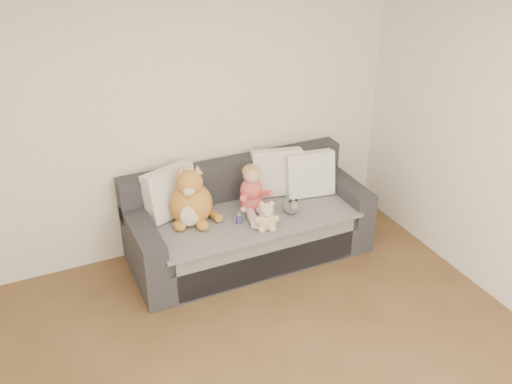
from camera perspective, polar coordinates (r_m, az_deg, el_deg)
room_shell at (r=3.34m, az=0.85°, el=-4.51°), size 5.00×5.00×5.00m
sofa at (r=5.35m, az=-0.85°, el=-3.28°), size 2.20×0.94×0.85m
cushion_left at (r=5.14m, az=-8.57°, el=-0.03°), size 0.53×0.37×0.46m
cushion_right_back at (r=5.46m, az=2.11°, el=1.99°), size 0.52×0.33×0.46m
cushion_right_front at (r=5.46m, az=5.38°, el=1.82°), size 0.49×0.28×0.44m
toddler at (r=5.13m, az=-0.31°, el=-0.13°), size 0.33×0.47×0.46m
plush_cat at (r=5.00m, az=-6.48°, el=-0.94°), size 0.44×0.40×0.58m
teddy_bear at (r=4.92m, az=1.07°, el=-2.64°), size 0.21×0.17×0.28m
plush_cow at (r=5.18m, az=3.50°, el=-1.42°), size 0.14×0.22×0.18m
sippy_cup at (r=5.03m, az=-1.72°, el=-2.55°), size 0.10×0.07×0.11m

